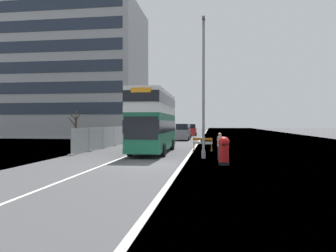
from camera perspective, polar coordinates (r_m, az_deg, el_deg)
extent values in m
cube|color=#424244|center=(18.51, -4.13, -7.13)|extent=(140.00, 280.00, 0.10)
cube|color=#B2AFA8|center=(18.18, 2.50, -7.13)|extent=(0.24, 196.00, 0.01)
cube|color=silver|center=(19.14, -11.14, -6.75)|extent=(0.16, 168.00, 0.01)
cube|color=#196042|center=(25.98, -2.58, -0.95)|extent=(2.62, 10.14, 2.79)
cube|color=silver|center=(25.98, -2.58, 2.56)|extent=(2.62, 10.14, 0.40)
cube|color=silver|center=(26.03, -2.58, 4.52)|extent=(2.59, 10.04, 1.38)
cube|color=black|center=(25.97, -2.58, -0.03)|extent=(2.64, 10.24, 0.89)
cube|color=black|center=(26.03, -2.58, 4.52)|extent=(2.63, 10.19, 0.76)
cube|color=black|center=(20.99, -4.91, -0.36)|extent=(2.27, 0.09, 1.53)
cube|color=orange|center=(21.10, -4.91, 6.48)|extent=(1.36, 0.08, 0.32)
cube|color=#196042|center=(26.04, -2.58, -3.62)|extent=(2.64, 10.24, 0.36)
cylinder|color=black|center=(23.23, -6.89, -4.20)|extent=(0.32, 1.00, 1.00)
cylinder|color=black|center=(22.76, -0.84, -4.30)|extent=(0.32, 1.00, 1.00)
cylinder|color=black|center=(28.99, -4.06, -3.26)|extent=(0.32, 1.00, 1.00)
cylinder|color=black|center=(28.61, 0.80, -3.31)|extent=(0.32, 1.00, 1.00)
cylinder|color=gray|center=(21.96, 6.40, 6.53)|extent=(0.18, 0.18, 9.42)
cube|color=slate|center=(22.97, 6.42, 18.60)|extent=(0.20, 0.70, 0.20)
cylinder|color=gray|center=(21.94, 6.39, -5.14)|extent=(0.29, 0.29, 0.50)
cylinder|color=black|center=(18.68, 10.01, -6.64)|extent=(0.62, 0.62, 0.18)
cylinder|color=#B71414|center=(18.61, 10.01, -4.64)|extent=(0.58, 0.58, 1.13)
sphere|color=#B71414|center=(18.56, 10.01, -2.91)|extent=(0.65, 0.65, 0.65)
cube|color=black|center=(18.28, 10.05, -3.40)|extent=(0.22, 0.03, 0.07)
cube|color=orange|center=(27.48, 6.26, -2.36)|extent=(1.69, 0.37, 0.20)
cube|color=white|center=(27.50, 6.26, -3.03)|extent=(1.69, 0.37, 0.20)
cube|color=orange|center=(27.67, 4.71, -3.41)|extent=(0.08, 0.08, 1.03)
cube|color=black|center=(27.71, 4.71, -4.39)|extent=(0.21, 0.46, 0.08)
cube|color=orange|center=(27.37, 7.83, -3.45)|extent=(0.08, 0.08, 1.03)
cube|color=black|center=(27.41, 7.83, -4.45)|extent=(0.21, 0.46, 0.08)
cube|color=#A8AAAD|center=(25.90, -15.44, -2.52)|extent=(0.04, 3.26, 1.99)
cube|color=#A8AAAD|center=(29.05, -12.77, -2.18)|extent=(0.04, 3.26, 1.99)
cube|color=#A8AAAD|center=(32.25, -10.63, -1.91)|extent=(0.04, 3.26, 1.99)
cube|color=#A8AAAD|center=(35.48, -8.88, -1.68)|extent=(0.04, 3.26, 1.99)
cube|color=#A8AAAD|center=(38.75, -7.42, -1.49)|extent=(0.04, 3.26, 1.99)
cube|color=#A8AAAD|center=(42.03, -6.19, -1.33)|extent=(0.04, 3.26, 1.99)
cylinder|color=#939699|center=(24.35, -17.03, -2.72)|extent=(0.06, 0.06, 2.09)
cube|color=gray|center=(24.43, -17.03, -5.03)|extent=(0.44, 0.20, 0.12)
cylinder|color=#939699|center=(27.47, -14.03, -2.34)|extent=(0.06, 0.06, 2.09)
cube|color=gray|center=(27.53, -14.03, -4.39)|extent=(0.44, 0.20, 0.12)
cylinder|color=#939699|center=(30.64, -11.65, -2.04)|extent=(0.06, 0.06, 2.09)
cube|color=gray|center=(30.70, -11.64, -3.88)|extent=(0.44, 0.20, 0.12)
cylinder|color=#939699|center=(33.86, -9.71, -1.79)|extent=(0.06, 0.06, 2.09)
cube|color=gray|center=(33.91, -9.71, -3.46)|extent=(0.44, 0.20, 0.12)
cylinder|color=#939699|center=(37.11, -8.12, -1.58)|extent=(0.06, 0.06, 2.09)
cube|color=gray|center=(37.16, -8.12, -3.10)|extent=(0.44, 0.20, 0.12)
cylinder|color=#939699|center=(40.39, -6.78, -1.41)|extent=(0.06, 0.06, 2.09)
cube|color=gray|center=(40.43, -6.78, -2.81)|extent=(0.44, 0.20, 0.12)
cylinder|color=#939699|center=(43.68, -5.64, -1.26)|extent=(0.06, 0.06, 2.09)
cube|color=gray|center=(43.72, -5.64, -2.55)|extent=(0.44, 0.20, 0.12)
cube|color=slate|center=(44.31, 2.62, -1.51)|extent=(1.79, 4.44, 1.31)
cube|color=black|center=(44.29, 2.62, -0.13)|extent=(1.65, 2.44, 0.82)
cylinder|color=black|center=(45.63, 3.90, -2.12)|extent=(0.20, 0.60, 0.60)
cylinder|color=black|center=(45.79, 1.67, -2.11)|extent=(0.20, 0.60, 0.60)
cylinder|color=black|center=(42.89, 3.64, -2.29)|extent=(0.20, 0.60, 0.60)
cylinder|color=black|center=(43.06, 1.27, -2.28)|extent=(0.20, 0.60, 0.60)
cube|color=maroon|center=(50.62, 3.00, -1.28)|extent=(1.79, 4.32, 1.26)
cube|color=black|center=(50.60, 3.00, -0.11)|extent=(1.64, 2.38, 0.81)
cylinder|color=black|center=(51.90, 4.11, -1.80)|extent=(0.20, 0.60, 0.60)
cylinder|color=black|center=(52.06, 2.15, -1.79)|extent=(0.20, 0.60, 0.60)
cylinder|color=black|center=(49.23, 3.90, -1.92)|extent=(0.20, 0.60, 0.60)
cylinder|color=black|center=(49.39, 1.83, -1.92)|extent=(0.20, 0.60, 0.60)
cube|color=maroon|center=(60.36, 4.18, -0.99)|extent=(1.79, 3.98, 1.24)
cube|color=black|center=(60.35, 4.18, -0.02)|extent=(1.65, 2.19, 0.81)
cylinder|color=black|center=(61.56, 5.09, -1.43)|extent=(0.20, 0.60, 0.60)
cylinder|color=black|center=(61.67, 3.43, -1.43)|extent=(0.20, 0.60, 0.60)
cylinder|color=black|center=(59.10, 4.97, -1.51)|extent=(0.20, 0.60, 0.60)
cylinder|color=black|center=(59.22, 3.24, -1.51)|extent=(0.20, 0.60, 0.60)
cylinder|color=#4C3D2D|center=(47.15, -16.23, -0.44)|extent=(0.33, 0.33, 3.25)
cylinder|color=#4C3D2D|center=(46.78, -15.63, 1.99)|extent=(1.34, 0.42, 1.83)
cylinder|color=#4C3D2D|center=(47.75, -16.14, 1.65)|extent=(0.48, 1.28, 1.91)
cylinder|color=#4C3D2D|center=(47.55, -16.81, 0.63)|extent=(1.37, 0.54, 1.51)
cylinder|color=#4C3D2D|center=(46.68, -16.73, 1.62)|extent=(0.47, 1.29, 1.00)
cylinder|color=#4C3D2D|center=(55.28, -8.52, -0.34)|extent=(0.41, 0.41, 3.14)
cylinder|color=#4C3D2D|center=(55.24, -7.83, 0.84)|extent=(1.45, 0.52, 0.99)
cylinder|color=#4C3D2D|center=(55.66, -8.34, 1.66)|extent=(0.30, 0.97, 1.20)
cylinder|color=#4C3D2D|center=(55.89, -8.98, 1.24)|extent=(1.36, 1.09, 1.21)
cylinder|color=#4C3D2D|center=(55.08, -8.99, 0.56)|extent=(0.99, 0.88, 1.11)
cylinder|color=#4C3D2D|center=(54.68, -8.58, 1.66)|extent=(0.46, 1.37, 1.58)
cylinder|color=#4C3D2D|center=(65.29, -8.21, 0.38)|extent=(0.37, 0.37, 4.48)
cylinder|color=#4C3D2D|center=(65.24, -7.90, 1.32)|extent=(0.85, 0.25, 1.21)
cylinder|color=#4C3D2D|center=(65.70, -7.79, 1.47)|extent=(0.92, 1.23, 1.11)
cylinder|color=#4C3D2D|center=(65.92, -8.48, 1.74)|extent=(1.14, 1.20, 1.30)
cylinder|color=#4C3D2D|center=(65.58, -8.69, 1.34)|extent=(1.33, 0.37, 1.44)
cylinder|color=#4C3D2D|center=(64.72, -8.68, 2.20)|extent=(0.82, 1.56, 1.33)
cylinder|color=#4C3D2D|center=(64.63, -8.02, 1.18)|extent=(0.95, 1.30, 1.43)
cylinder|color=#2D3342|center=(21.08, 9.30, -4.86)|extent=(0.29, 0.29, 0.88)
cylinder|color=#B2A89E|center=(21.02, 9.30, -2.74)|extent=(0.34, 0.34, 0.68)
sphere|color=tan|center=(21.00, 9.30, -1.52)|extent=(0.22, 0.22, 0.22)
cube|color=#9EA0A3|center=(60.46, -18.66, 8.93)|extent=(28.70, 14.95, 22.52)
cube|color=#232D3D|center=(53.26, -22.27, 2.92)|extent=(26.98, 0.08, 1.80)
cube|color=#232D3D|center=(53.49, -22.28, 6.37)|extent=(26.98, 0.08, 1.80)
cube|color=#232D3D|center=(53.91, -22.29, 9.77)|extent=(26.98, 0.08, 1.80)
cube|color=#232D3D|center=(54.52, -22.31, 13.11)|extent=(26.98, 0.08, 1.80)
cube|color=#232D3D|center=(55.32, -22.32, 16.36)|extent=(26.98, 0.08, 1.80)
cube|color=#232D3D|center=(56.28, -22.33, 19.52)|extent=(26.98, 0.08, 1.80)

